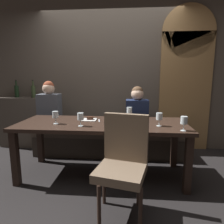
% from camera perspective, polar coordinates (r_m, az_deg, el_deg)
% --- Properties ---
extents(ground, '(9.00, 9.00, 0.00)m').
position_cam_1_polar(ground, '(2.88, -2.72, -17.53)').
color(ground, black).
extents(back_wall_tiled, '(6.00, 0.12, 3.00)m').
position_cam_1_polar(back_wall_tiled, '(3.76, -0.42, 12.66)').
color(back_wall_tiled, brown).
rests_on(back_wall_tiled, ground).
extents(arched_door, '(0.90, 0.05, 2.55)m').
position_cam_1_polar(arched_door, '(3.81, 20.48, 9.97)').
color(arched_door, olive).
rests_on(arched_door, ground).
extents(back_counter, '(1.10, 0.28, 0.95)m').
position_cam_1_polar(back_counter, '(4.13, -22.61, -2.66)').
color(back_counter, '#494138').
rests_on(back_counter, ground).
extents(dining_table, '(2.20, 0.84, 0.74)m').
position_cam_1_polar(dining_table, '(2.64, -2.84, -4.90)').
color(dining_table, black).
rests_on(dining_table, ground).
extents(banquette_bench, '(2.50, 0.44, 0.45)m').
position_cam_1_polar(banquette_bench, '(3.43, -1.20, -8.70)').
color(banquette_bench, '#312A23').
rests_on(banquette_bench, ground).
extents(chair_near_side, '(0.53, 0.53, 0.98)m').
position_cam_1_polar(chair_near_side, '(1.97, 3.16, -13.25)').
color(chair_near_side, '#302119').
rests_on(chair_near_side, ground).
extents(diner_redhead, '(0.36, 0.24, 0.82)m').
position_cam_1_polar(diner_redhead, '(3.53, -17.54, 1.53)').
color(diner_redhead, '#4C515B').
rests_on(diner_redhead, banquette_bench).
extents(diner_bearded, '(0.36, 0.24, 0.74)m').
position_cam_1_polar(diner_bearded, '(3.25, 7.20, 0.51)').
color(diner_bearded, '#192342').
rests_on(diner_bearded, banquette_bench).
extents(wine_bottle_dark_red, '(0.08, 0.08, 0.33)m').
position_cam_1_polar(wine_bottle_dark_red, '(4.16, -25.72, 5.51)').
color(wine_bottle_dark_red, black).
rests_on(wine_bottle_dark_red, back_counter).
extents(wine_bottle_pale_label, '(0.08, 0.08, 0.33)m').
position_cam_1_polar(wine_bottle_pale_label, '(3.97, -21.66, 5.61)').
color(wine_bottle_pale_label, '#384728').
rests_on(wine_bottle_pale_label, back_counter).
extents(wine_glass_center_back, '(0.08, 0.08, 0.16)m').
position_cam_1_polar(wine_glass_center_back, '(2.48, 13.44, -1.41)').
color(wine_glass_center_back, silver).
rests_on(wine_glass_center_back, dining_table).
extents(wine_glass_near_left, '(0.08, 0.08, 0.16)m').
position_cam_1_polar(wine_glass_near_left, '(2.62, -15.96, -0.81)').
color(wine_glass_near_left, silver).
rests_on(wine_glass_near_left, dining_table).
extents(wine_glass_far_left, '(0.08, 0.08, 0.16)m').
position_cam_1_polar(wine_glass_far_left, '(2.86, 5.00, 0.44)').
color(wine_glass_far_left, silver).
rests_on(wine_glass_far_left, dining_table).
extents(wine_glass_center_front, '(0.08, 0.08, 0.16)m').
position_cam_1_polar(wine_glass_center_front, '(2.34, 20.00, -2.34)').
color(wine_glass_center_front, silver).
rests_on(wine_glass_center_front, dining_table).
extents(wine_glass_end_right, '(0.08, 0.08, 0.16)m').
position_cam_1_polar(wine_glass_end_right, '(2.44, -9.05, -1.46)').
color(wine_glass_end_right, silver).
rests_on(wine_glass_end_right, dining_table).
extents(espresso_cup, '(0.12, 0.12, 0.06)m').
position_cam_1_polar(espresso_cup, '(2.75, 4.20, -1.85)').
color(espresso_cup, white).
rests_on(espresso_cup, dining_table).
extents(dessert_plate, '(0.19, 0.19, 0.05)m').
position_cam_1_polar(dessert_plate, '(2.77, -6.43, -2.06)').
color(dessert_plate, white).
rests_on(dessert_plate, dining_table).
extents(fork_on_table, '(0.05, 0.17, 0.01)m').
position_cam_1_polar(fork_on_table, '(2.72, -3.72, -2.49)').
color(fork_on_table, silver).
rests_on(fork_on_table, dining_table).
extents(folded_napkin, '(0.11, 0.10, 0.01)m').
position_cam_1_polar(folded_napkin, '(2.57, 5.99, -3.25)').
color(folded_napkin, silver).
rests_on(folded_napkin, dining_table).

